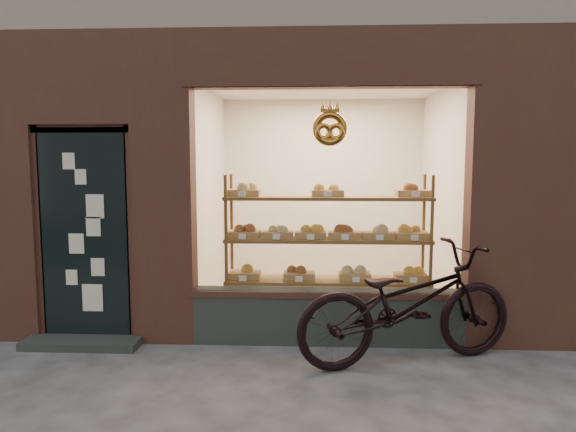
{
  "coord_description": "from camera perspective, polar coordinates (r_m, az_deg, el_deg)",
  "views": [
    {
      "loc": [
        0.28,
        -2.95,
        1.83
      ],
      "look_at": [
        0.05,
        2.0,
        1.31
      ],
      "focal_mm": 32.0,
      "sensor_mm": 36.0,
      "label": 1
    }
  ],
  "objects": [
    {
      "name": "display_shelf",
      "position": [
        5.59,
        4.37,
        -4.1
      ],
      "size": [
        2.2,
        0.45,
        1.7
      ],
      "color": "brown",
      "rests_on": "ground"
    },
    {
      "name": "bicycle",
      "position": [
        4.85,
        13.1,
        -9.48
      ],
      "size": [
        2.22,
        1.34,
        1.1
      ],
      "primitive_type": "imported",
      "rotation": [
        0.0,
        0.0,
        1.88
      ],
      "color": "black",
      "rests_on": "ground"
    }
  ]
}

